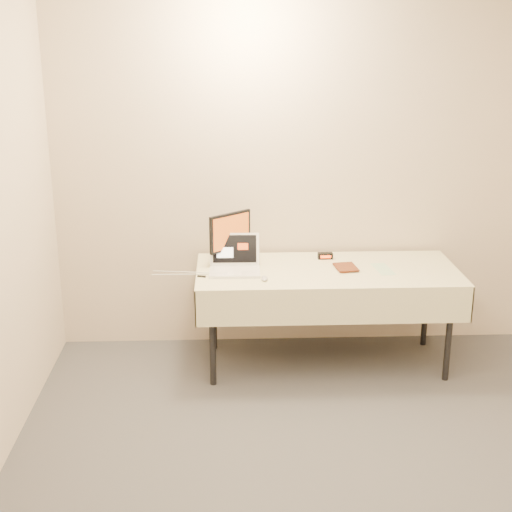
{
  "coord_description": "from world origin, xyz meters",
  "views": [
    {
      "loc": [
        -0.71,
        -2.73,
        2.37
      ],
      "look_at": [
        -0.51,
        1.99,
        0.86
      ],
      "focal_mm": 50.0,
      "sensor_mm": 36.0,
      "label": 1
    }
  ],
  "objects_px": {
    "laptop": "(235,262)",
    "table": "(327,277)",
    "monitor": "(230,234)",
    "book": "(336,256)"
  },
  "relations": [
    {
      "from": "monitor",
      "to": "book",
      "type": "distance_m",
      "value": 0.78
    },
    {
      "from": "monitor",
      "to": "book",
      "type": "height_order",
      "value": "monitor"
    },
    {
      "from": "table",
      "to": "book",
      "type": "height_order",
      "value": "book"
    },
    {
      "from": "laptop",
      "to": "monitor",
      "type": "height_order",
      "value": "monitor"
    },
    {
      "from": "laptop",
      "to": "book",
      "type": "xyz_separation_m",
      "value": [
        0.72,
        -0.02,
        0.04
      ]
    },
    {
      "from": "table",
      "to": "monitor",
      "type": "height_order",
      "value": "monitor"
    },
    {
      "from": "laptop",
      "to": "table",
      "type": "bearing_deg",
      "value": 0.54
    },
    {
      "from": "monitor",
      "to": "book",
      "type": "bearing_deg",
      "value": -52.66
    },
    {
      "from": "laptop",
      "to": "book",
      "type": "height_order",
      "value": "laptop"
    },
    {
      "from": "monitor",
      "to": "table",
      "type": "bearing_deg",
      "value": -52.93
    }
  ]
}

